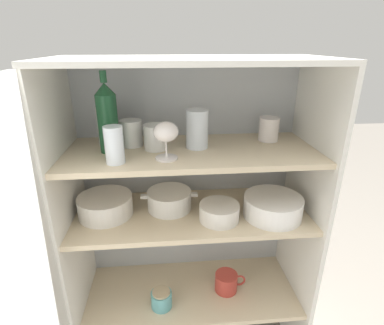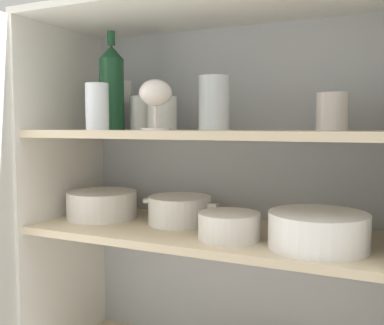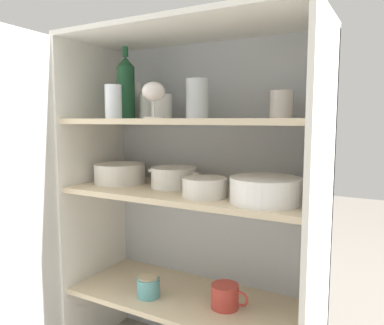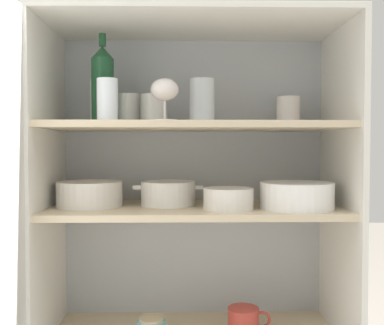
% 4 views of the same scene
% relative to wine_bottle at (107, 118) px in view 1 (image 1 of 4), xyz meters
% --- Properties ---
extents(cupboard_back_panel, '(0.95, 0.02, 1.27)m').
position_rel_wine_bottle_xyz_m(cupboard_back_panel, '(0.29, 0.19, -0.46)').
color(cupboard_back_panel, '#B2B7BC').
rests_on(cupboard_back_panel, ground_plane).
extents(cupboard_side_left, '(0.02, 0.40, 1.27)m').
position_rel_wine_bottle_xyz_m(cupboard_side_left, '(-0.17, -0.01, -0.46)').
color(cupboard_side_left, white).
rests_on(cupboard_side_left, ground_plane).
extents(cupboard_side_right, '(0.02, 0.40, 1.27)m').
position_rel_wine_bottle_xyz_m(cupboard_side_right, '(0.76, -0.01, -0.46)').
color(cupboard_side_right, white).
rests_on(cupboard_side_right, ground_plane).
extents(cupboard_top_panel, '(0.95, 0.40, 0.02)m').
position_rel_wine_bottle_xyz_m(cupboard_top_panel, '(0.29, -0.01, 0.19)').
color(cupboard_top_panel, white).
rests_on(cupboard_top_panel, cupboard_side_left).
extents(shelf_board_lower, '(0.91, 0.37, 0.02)m').
position_rel_wine_bottle_xyz_m(shelf_board_lower, '(0.29, -0.01, -0.81)').
color(shelf_board_lower, beige).
extents(shelf_board_middle, '(0.91, 0.37, 0.02)m').
position_rel_wine_bottle_xyz_m(shelf_board_middle, '(0.29, -0.01, -0.40)').
color(shelf_board_middle, beige).
extents(shelf_board_upper, '(0.91, 0.37, 0.02)m').
position_rel_wine_bottle_xyz_m(shelf_board_upper, '(0.29, -0.01, -0.13)').
color(shelf_board_upper, beige).
extents(tumbler_glass_0, '(0.08, 0.08, 0.09)m').
position_rel_wine_bottle_xyz_m(tumbler_glass_0, '(0.61, 0.07, -0.08)').
color(tumbler_glass_0, silver).
rests_on(tumbler_glass_0, shelf_board_upper).
extents(tumbler_glass_1, '(0.08, 0.08, 0.14)m').
position_rel_wine_bottle_xyz_m(tumbler_glass_1, '(0.31, 0.01, -0.05)').
color(tumbler_glass_1, white).
rests_on(tumbler_glass_1, shelf_board_upper).
extents(tumbler_glass_2, '(0.07, 0.07, 0.15)m').
position_rel_wine_bottle_xyz_m(tumbler_glass_2, '(-0.03, 0.09, -0.05)').
color(tumbler_glass_2, white).
rests_on(tumbler_glass_2, shelf_board_upper).
extents(tumbler_glass_3, '(0.08, 0.08, 0.09)m').
position_rel_wine_bottle_xyz_m(tumbler_glass_3, '(0.16, 0.01, -0.08)').
color(tumbler_glass_3, white).
rests_on(tumbler_glass_3, shelf_board_upper).
extents(tumbler_glass_4, '(0.08, 0.08, 0.10)m').
position_rel_wine_bottle_xyz_m(tumbler_glass_4, '(0.07, 0.06, -0.07)').
color(tumbler_glass_4, white).
rests_on(tumbler_glass_4, shelf_board_upper).
extents(tumbler_glass_5, '(0.06, 0.06, 0.12)m').
position_rel_wine_bottle_xyz_m(tumbler_glass_5, '(0.03, -0.12, -0.06)').
color(tumbler_glass_5, white).
rests_on(tumbler_glass_5, shelf_board_upper).
extents(wine_glass_0, '(0.08, 0.08, 0.13)m').
position_rel_wine_bottle_xyz_m(wine_glass_0, '(0.20, -0.09, -0.04)').
color(wine_glass_0, silver).
rests_on(wine_glass_0, shelf_board_upper).
extents(wine_bottle, '(0.07, 0.07, 0.28)m').
position_rel_wine_bottle_xyz_m(wine_bottle, '(0.00, 0.00, 0.00)').
color(wine_bottle, '#194728').
rests_on(wine_bottle, shelf_board_upper).
extents(plate_stack_white, '(0.22, 0.22, 0.08)m').
position_rel_wine_bottle_xyz_m(plate_stack_white, '(0.60, -0.06, -0.35)').
color(plate_stack_white, white).
rests_on(plate_stack_white, shelf_board_middle).
extents(mixing_bowl_large, '(0.21, 0.21, 0.08)m').
position_rel_wine_bottle_xyz_m(mixing_bowl_large, '(-0.04, 0.00, -0.34)').
color(mixing_bowl_large, silver).
rests_on(mixing_bowl_large, shelf_board_middle).
extents(serving_bowl_small, '(0.15, 0.15, 0.06)m').
position_rel_wine_bottle_xyz_m(serving_bowl_small, '(0.39, -0.07, -0.35)').
color(serving_bowl_small, silver).
rests_on(serving_bowl_small, shelf_board_middle).
extents(casserole_dish, '(0.23, 0.18, 0.08)m').
position_rel_wine_bottle_xyz_m(casserole_dish, '(0.21, 0.03, -0.35)').
color(casserole_dish, white).
rests_on(casserole_dish, shelf_board_middle).
extents(coffee_mug_primary, '(0.14, 0.10, 0.08)m').
position_rel_wine_bottle_xyz_m(coffee_mug_primary, '(0.45, -0.02, -0.75)').
color(coffee_mug_primary, '#BC3D33').
rests_on(coffee_mug_primary, shelf_board_lower).
extents(storage_jar, '(0.09, 0.09, 0.08)m').
position_rel_wine_bottle_xyz_m(storage_jar, '(0.16, -0.08, -0.76)').
color(storage_jar, '#5BA3A8').
rests_on(storage_jar, shelf_board_lower).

